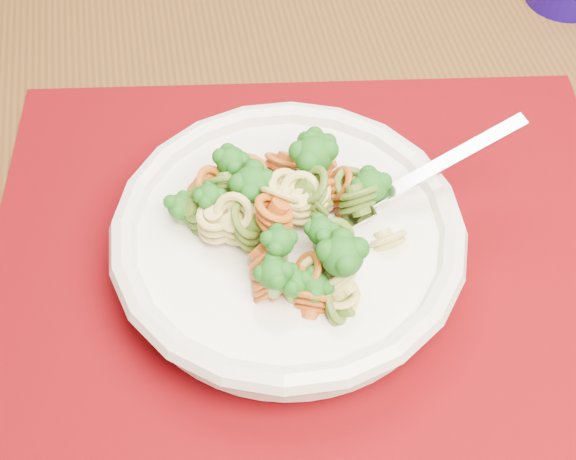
{
  "coord_description": "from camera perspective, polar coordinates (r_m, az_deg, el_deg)",
  "views": [
    {
      "loc": [
        -0.24,
        -0.19,
        1.2
      ],
      "look_at": [
        -0.25,
        0.15,
        0.75
      ],
      "focal_mm": 50.0,
      "sensor_mm": 36.0,
      "label": 1
    }
  ],
  "objects": [
    {
      "name": "fork",
      "position": [
        0.57,
        4.76,
        1.31
      ],
      "size": [
        0.18,
        0.09,
        0.08
      ],
      "primitive_type": null,
      "rotation": [
        0.0,
        -0.35,
        0.4
      ],
      "color": "silver",
      "rests_on": "pasta_bowl"
    },
    {
      "name": "placemat",
      "position": [
        0.6,
        1.67,
        -1.76
      ],
      "size": [
        0.5,
        0.4,
        0.0
      ],
      "primitive_type": "cube",
      "rotation": [
        0.0,
        0.0,
        0.06
      ],
      "color": "#610405",
      "rests_on": "dining_table"
    },
    {
      "name": "pasta_broccoli_heap",
      "position": [
        0.56,
        0.0,
        0.37
      ],
      "size": [
        0.22,
        0.22,
        0.06
      ],
      "primitive_type": null,
      "color": "tan",
      "rests_on": "pasta_bowl"
    },
    {
      "name": "dining_table",
      "position": [
        0.72,
        -5.49,
        -1.87
      ],
      "size": [
        1.53,
        1.14,
        0.71
      ],
      "rotation": [
        0.0,
        0.0,
        0.2
      ],
      "color": "#543617",
      "rests_on": "ground"
    },
    {
      "name": "pasta_bowl",
      "position": [
        0.57,
        0.0,
        -0.65
      ],
      "size": [
        0.25,
        0.25,
        0.05
      ],
      "color": "silver",
      "rests_on": "placemat"
    }
  ]
}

